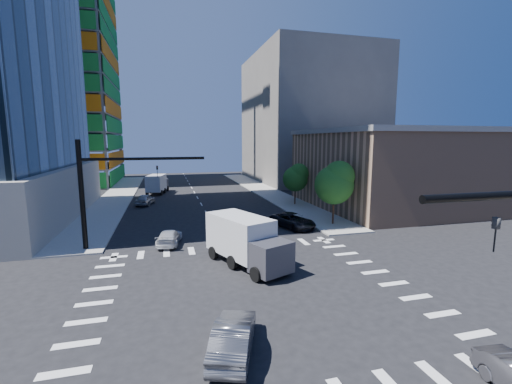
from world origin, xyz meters
name	(u,v)px	position (x,y,z in m)	size (l,w,h in m)	color
ground	(254,293)	(0.00, 0.00, 0.00)	(160.00, 160.00, 0.00)	black
road_markings	(254,293)	(0.00, 0.00, 0.01)	(20.00, 20.00, 0.01)	silver
sidewalk_ne	(265,191)	(12.50, 40.00, 0.07)	(5.00, 60.00, 0.15)	gray
sidewalk_nw	(117,196)	(-12.50, 40.00, 0.07)	(5.00, 60.00, 0.15)	gray
construction_building	(45,63)	(-27.41, 61.93, 24.61)	(25.16, 34.50, 70.60)	slate
commercial_building	(389,168)	(25.00, 22.00, 5.31)	(20.50, 22.50, 10.60)	tan
bg_building_ne	(308,119)	(27.00, 55.00, 14.00)	(24.00, 30.00, 28.00)	#5F5956
signal_mast_nw	(101,184)	(-10.00, 11.50, 5.49)	(10.20, 0.40, 9.00)	black
tree_south	(336,182)	(12.63, 13.90, 4.69)	(4.16, 4.16, 6.82)	#382316
tree_north	(296,177)	(12.93, 25.90, 3.99)	(3.54, 3.52, 5.78)	#382316
car_nb_far	(292,221)	(7.86, 14.07, 0.76)	(2.51, 5.44, 1.51)	black
car_sb_near	(169,237)	(-4.72, 11.41, 0.64)	(1.80, 4.44, 1.29)	white
car_sb_mid	(145,199)	(-7.74, 31.51, 0.79)	(1.86, 4.63, 1.58)	#96989D
car_sb_cross	(233,336)	(-2.30, -5.41, 0.75)	(1.58, 4.54, 1.50)	#545559
box_truck_near	(249,245)	(0.77, 4.42, 1.56)	(5.23, 7.32, 3.53)	black
box_truck_far	(158,185)	(-6.18, 42.62, 1.44)	(3.91, 6.61, 3.25)	black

